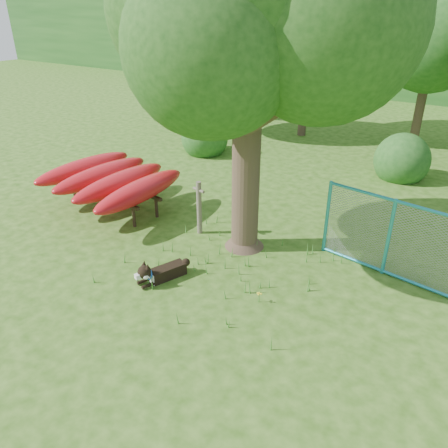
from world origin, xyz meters
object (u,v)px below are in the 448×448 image
Objects in this scene: fence_section at (389,237)px; kayak_rack at (111,179)px; oak_tree at (250,2)px; husky_dog at (160,272)px.

kayak_rack is at bearing -165.37° from fence_section.
oak_tree is 5.42m from fence_section.
fence_section reaches higher than kayak_rack.
kayak_rack reaches higher than husky_dog.
kayak_rack is 7.44m from fence_section.
husky_dog is 4.85m from fence_section.
fence_section reaches higher than husky_dog.
fence_section is at bearing 11.43° from oak_tree.
oak_tree is at bearing -160.76° from fence_section.
oak_tree reaches higher than fence_section.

